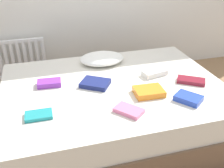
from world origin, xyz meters
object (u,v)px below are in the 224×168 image
Objects in this scene: bed at (113,108)px; textbook_navy at (95,83)px; pillow at (102,58)px; textbook_teal at (39,115)px; radiator at (19,59)px; textbook_maroon at (191,81)px; textbook_purple at (49,83)px; textbook_orange at (149,92)px; textbook_blue at (188,98)px; textbook_white at (154,73)px; textbook_pink at (129,110)px.

bed is 0.32m from textbook_navy.
pillow reaches higher than textbook_teal.
radiator reaches higher than textbook_maroon.
pillow is at bearing 36.51° from textbook_purple.
bed is 0.64m from textbook_purple.
radiator reaches higher than bed.
radiator is at bearing 110.55° from textbook_purple.
bed is 8.18× the size of textbook_maroon.
textbook_maroon is at bearing 20.99° from textbook_navy.
textbook_orange is at bearing -21.33° from textbook_purple.
textbook_blue is (0.49, -0.92, -0.03)m from pillow.
textbook_white and textbook_orange have the same top height.
textbook_blue is 0.32m from textbook_orange.
radiator is 1.11m from textbook_purple.
textbook_pink is at bearing -124.73° from textbook_blue.
textbook_white is (1.09, 0.40, 0.01)m from textbook_teal.
bed is 0.52m from textbook_white.
textbook_purple is (-1.06, 0.57, 0.00)m from textbook_blue.
pillow reaches higher than textbook_orange.
textbook_purple is (-0.56, 0.14, 0.28)m from bed.
textbook_orange is (0.90, 0.08, 0.01)m from textbook_teal.
textbook_blue reaches higher than textbook_navy.
pillow is at bearing 138.34° from textbook_pink.
textbook_white is 1.14× the size of textbook_purple.
textbook_white is (0.43, 0.08, 0.28)m from bed.
textbook_blue is at bearing -93.19° from textbook_white.
textbook_orange is at bearing -73.31° from pillow.
textbook_orange is (0.40, -0.27, 0.00)m from textbook_navy.
textbook_orange is (0.24, -0.24, 0.28)m from bed.
textbook_white reaches higher than textbook_pink.
textbook_orange is at bearing -52.86° from radiator.
textbook_maroon is at bearing -8.60° from textbook_purple.
textbook_blue is 0.86× the size of textbook_white.
textbook_pink is at bearing -39.63° from textbook_navy.
textbook_purple is at bearing 156.63° from textbook_orange.
bed is 0.76m from textbook_maroon.
textbook_navy reaches higher than textbook_maroon.
bed is 9.49× the size of textbook_pink.
textbook_orange is at bearing -45.88° from bed.
bed is 0.44m from textbook_orange.
textbook_white is at bearing 151.23° from textbook_blue.
textbook_orange is (-0.19, -0.32, 0.00)m from textbook_white.
textbook_blue is at bearing -31.61° from textbook_orange.
radiator reaches higher than textbook_white.
textbook_pink reaches higher than bed.
textbook_purple is at bearing -160.11° from textbook_maroon.
textbook_white is at bearing 172.15° from textbook_maroon.
textbook_pink is (0.85, -1.65, 0.16)m from radiator.
radiator is at bearing 129.73° from textbook_orange.
textbook_navy is 1.00× the size of textbook_orange.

